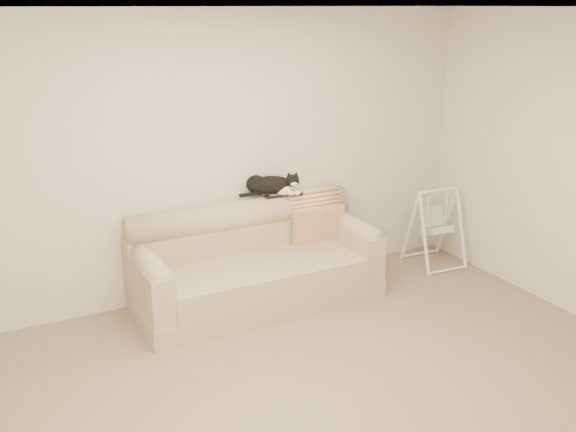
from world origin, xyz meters
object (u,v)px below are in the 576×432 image
at_px(remote_a, 274,196).
at_px(sofa, 254,265).
at_px(baby_swing, 435,226).
at_px(remote_b, 294,193).
at_px(tuxedo_cat, 271,185).

bearing_deg(remote_a, sofa, -145.39).
height_order(remote_a, baby_swing, remote_a).
height_order(remote_b, tuxedo_cat, tuxedo_cat).
bearing_deg(sofa, remote_a, 34.61).
bearing_deg(baby_swing, tuxedo_cat, 169.98).
relative_size(remote_a, remote_b, 1.07).
bearing_deg(baby_swing, remote_b, 170.51).
bearing_deg(baby_swing, remote_a, 171.33).
distance_m(remote_a, remote_b, 0.20).
relative_size(tuxedo_cat, baby_swing, 0.70).
distance_m(remote_a, baby_swing, 1.83).
bearing_deg(tuxedo_cat, remote_b, -13.74).
distance_m(remote_b, baby_swing, 1.63).
bearing_deg(sofa, tuxedo_cat, 40.61).
distance_m(sofa, remote_a, 0.68).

